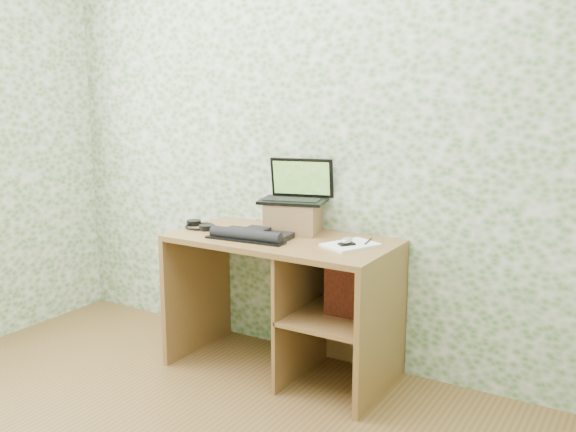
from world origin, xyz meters
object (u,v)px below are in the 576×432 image
Objects in this scene: desk at (297,287)px; keyboard at (252,235)px; laptop at (296,191)px; notepad at (350,245)px; riser at (293,217)px.

keyboard is at bearing -148.47° from desk.
notepad is at bearing -37.36° from laptop.
notepad reaches higher than desk.
notepad is (0.52, 0.12, -0.02)m from keyboard.
keyboard is at bearing -114.51° from riser.
notepad is at bearing -16.46° from riser.
desk is 2.97× the size of laptop.
keyboard is (-0.11, -0.24, -0.06)m from riser.
desk is at bearing 26.69° from keyboard.
riser is 0.62× the size of keyboard.
desk is 0.42m from notepad.
notepad is (0.41, -0.16, -0.22)m from laptop.
laptop is at bearing 63.64° from keyboard.
desk is 0.38m from keyboard.
riser is 0.69× the size of laptop.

